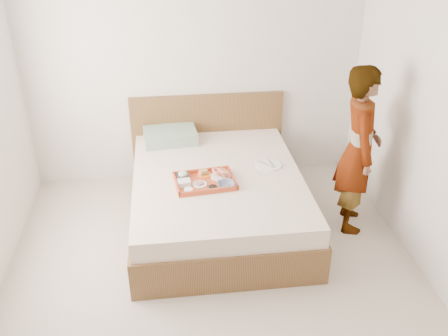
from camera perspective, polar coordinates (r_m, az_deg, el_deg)
name	(u,v)px	position (r m, az deg, el deg)	size (l,w,h in m)	color
ground	(217,294)	(4.09, -0.76, -14.34)	(3.50, 4.00, 0.01)	#BCB09F
wall_back	(195,62)	(5.19, -3.41, 12.11)	(3.50, 0.01, 2.60)	silver
bed	(218,198)	(4.72, -0.75, -3.54)	(1.65, 2.00, 0.53)	brown
headboard	(207,136)	(5.46, -1.92, 3.77)	(1.65, 0.06, 0.95)	brown
pillow	(170,136)	(5.21, -6.23, 3.72)	(0.54, 0.37, 0.13)	gray
tray	(205,181)	(4.43, -2.24, -1.51)	(0.53, 0.39, 0.05)	#C6412A
prawn_plate	(221,176)	(4.51, -0.40, -0.95)	(0.18, 0.18, 0.01)	white
navy_bowl_big	(226,185)	(4.36, 0.25, -1.94)	(0.15, 0.15, 0.04)	#192342
sauce_dish	(213,188)	(4.32, -1.31, -2.31)	(0.08, 0.08, 0.03)	black
meat_plate	(200,184)	(4.40, -2.82, -1.89)	(0.13, 0.13, 0.01)	white
bread_plate	(204,175)	(4.54, -2.30, -0.78)	(0.13, 0.13, 0.01)	orange
salad_bowl	(183,176)	(4.51, -4.77, -0.91)	(0.12, 0.12, 0.04)	#192342
plastic_tub	(184,183)	(4.39, -4.62, -1.72)	(0.11, 0.09, 0.05)	silver
cheese_round	(189,190)	(4.30, -4.12, -2.58)	(0.08, 0.08, 0.03)	white
dinner_plate	(268,165)	(4.75, 5.16, 0.38)	(0.25, 0.25, 0.01)	white
person	(359,150)	(4.61, 15.28, 1.98)	(0.58, 0.38, 1.58)	white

